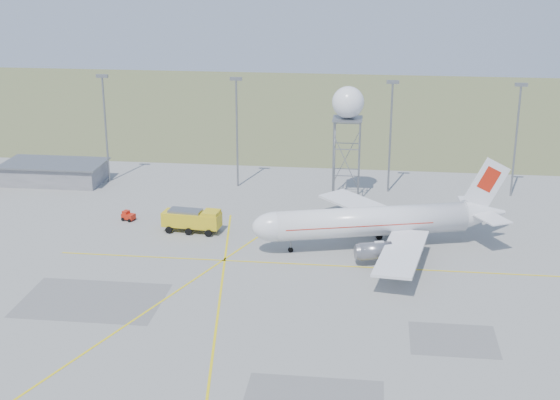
# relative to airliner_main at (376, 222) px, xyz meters

# --- Properties ---
(ground) EXTENTS (400.00, 400.00, 0.00)m
(ground) POSITION_rel_airliner_main_xyz_m (-15.77, -37.76, -4.07)
(ground) COLOR gray
(ground) RESTS_ON ground
(grass_strip) EXTENTS (400.00, 120.00, 0.03)m
(grass_strip) POSITION_rel_airliner_main_xyz_m (-15.77, 102.24, -4.06)
(grass_strip) COLOR #586839
(grass_strip) RESTS_ON ground
(building_grey) EXTENTS (19.00, 10.00, 3.90)m
(building_grey) POSITION_rel_airliner_main_xyz_m (-60.77, 26.24, -2.10)
(building_grey) COLOR gray
(building_grey) RESTS_ON ground
(mast_a) EXTENTS (2.20, 0.50, 20.50)m
(mast_a) POSITION_rel_airliner_main_xyz_m (-50.77, 28.24, 8.00)
(mast_a) COLOR slate
(mast_a) RESTS_ON ground
(mast_b) EXTENTS (2.20, 0.50, 20.50)m
(mast_b) POSITION_rel_airliner_main_xyz_m (-25.77, 28.24, 8.00)
(mast_b) COLOR slate
(mast_b) RESTS_ON ground
(mast_c) EXTENTS (2.20, 0.50, 20.50)m
(mast_c) POSITION_rel_airliner_main_xyz_m (2.23, 28.24, 8.00)
(mast_c) COLOR slate
(mast_c) RESTS_ON ground
(mast_d) EXTENTS (2.20, 0.50, 20.50)m
(mast_d) POSITION_rel_airliner_main_xyz_m (24.23, 28.24, 8.00)
(mast_d) COLOR slate
(mast_d) RESTS_ON ground
(airliner_main) EXTENTS (38.52, 36.57, 13.29)m
(airliner_main) POSITION_rel_airliner_main_xyz_m (0.00, 0.00, 0.00)
(airliner_main) COLOR silver
(airliner_main) RESTS_ON ground
(radar_tower) EXTENTS (5.56, 5.56, 20.11)m
(radar_tower) POSITION_rel_airliner_main_xyz_m (-5.36, 23.44, 7.21)
(radar_tower) COLOR slate
(radar_tower) RESTS_ON ground
(fire_truck) EXTENTS (9.47, 4.48, 3.68)m
(fire_truck) POSITION_rel_airliner_main_xyz_m (-28.52, 3.31, -2.31)
(fire_truck) COLOR gold
(fire_truck) RESTS_ON ground
(baggage_tug) EXTENTS (2.40, 2.20, 1.60)m
(baggage_tug) POSITION_rel_airliner_main_xyz_m (-40.39, 7.17, -3.46)
(baggage_tug) COLOR red
(baggage_tug) RESTS_ON ground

